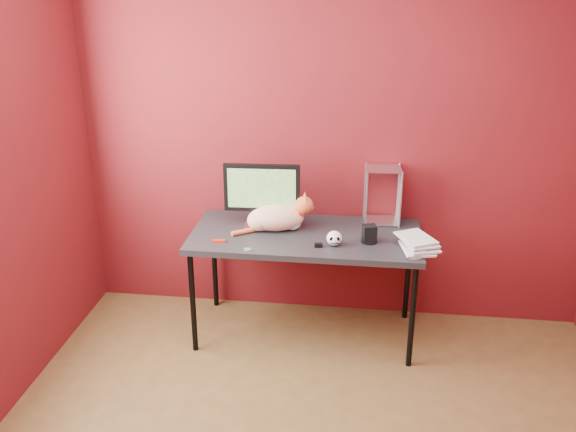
# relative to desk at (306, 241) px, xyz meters

# --- Properties ---
(room) EXTENTS (3.52, 3.52, 2.61)m
(room) POSITION_rel_desk_xyz_m (0.15, -1.37, 0.75)
(room) COLOR brown
(room) RESTS_ON ground
(desk) EXTENTS (1.50, 0.70, 0.75)m
(desk) POSITION_rel_desk_xyz_m (0.00, 0.00, 0.00)
(desk) COLOR black
(desk) RESTS_ON ground
(monitor) EXTENTS (0.50, 0.17, 0.43)m
(monitor) POSITION_rel_desk_xyz_m (-0.30, 0.09, 0.29)
(monitor) COLOR #B8B8BD
(monitor) RESTS_ON desk
(cat) EXTENTS (0.52, 0.28, 0.26)m
(cat) POSITION_rel_desk_xyz_m (-0.20, 0.04, 0.14)
(cat) COLOR orange
(cat) RESTS_ON desk
(skull_mug) EXTENTS (0.10, 0.10, 0.09)m
(skull_mug) POSITION_rel_desk_xyz_m (0.19, -0.16, 0.10)
(skull_mug) COLOR white
(skull_mug) RESTS_ON desk
(speaker) EXTENTS (0.10, 0.10, 0.12)m
(speaker) POSITION_rel_desk_xyz_m (0.41, -0.08, 0.10)
(speaker) COLOR black
(speaker) RESTS_ON desk
(book_stack) EXTENTS (0.27, 0.30, 0.97)m
(book_stack) POSITION_rel_desk_xyz_m (0.63, -0.18, 0.54)
(book_stack) COLOR beige
(book_stack) RESTS_ON desk
(wire_rack) EXTENTS (0.24, 0.20, 0.39)m
(wire_rack) POSITION_rel_desk_xyz_m (0.49, 0.27, 0.25)
(wire_rack) COLOR #B8B8BD
(wire_rack) RESTS_ON desk
(pocket_knife) EXTENTS (0.08, 0.04, 0.02)m
(pocket_knife) POSITION_rel_desk_xyz_m (-0.54, -0.20, 0.06)
(pocket_knife) COLOR #B5260D
(pocket_knife) RESTS_ON desk
(black_gadget) EXTENTS (0.05, 0.04, 0.02)m
(black_gadget) POSITION_rel_desk_xyz_m (0.10, -0.19, 0.06)
(black_gadget) COLOR black
(black_gadget) RESTS_ON desk
(washer) EXTENTS (0.05, 0.05, 0.00)m
(washer) POSITION_rel_desk_xyz_m (-0.33, -0.29, 0.05)
(washer) COLOR #B8B8BD
(washer) RESTS_ON desk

